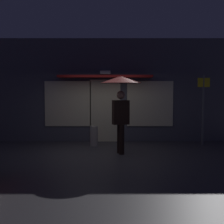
% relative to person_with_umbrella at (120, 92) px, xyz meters
% --- Properties ---
extents(ground_plane, '(18.00, 18.00, 0.00)m').
position_rel_person_with_umbrella_xyz_m(ground_plane, '(-0.48, -0.00, -1.79)').
color(ground_plane, '#38353A').
extents(building_facade, '(9.21, 1.00, 3.65)m').
position_rel_person_with_umbrella_xyz_m(building_facade, '(-0.48, 2.33, 0.03)').
color(building_facade, '#4C4C56').
rests_on(building_facade, ground).
extents(person_with_umbrella, '(1.19, 1.19, 2.24)m').
position_rel_person_with_umbrella_xyz_m(person_with_umbrella, '(0.00, 0.00, 0.00)').
color(person_with_umbrella, black).
rests_on(person_with_umbrella, ground).
extents(street_sign_post, '(0.40, 0.07, 2.33)m').
position_rel_person_with_umbrella_xyz_m(street_sign_post, '(2.78, 1.44, -0.46)').
color(street_sign_post, '#595B60').
rests_on(street_sign_post, ground).
extents(sidewalk_bollard, '(0.25, 0.25, 0.66)m').
position_rel_person_with_umbrella_xyz_m(sidewalk_bollard, '(-0.84, 1.25, -1.46)').
color(sidewalk_bollard, '#B2A899').
rests_on(sidewalk_bollard, ground).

